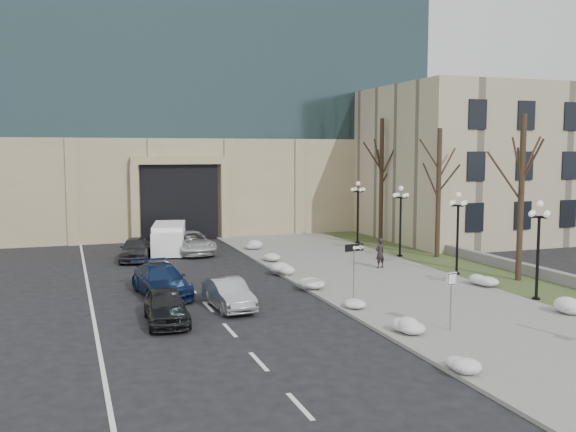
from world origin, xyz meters
The scene contains 32 objects.
ground centered at (0.00, 0.00, 0.00)m, with size 160.00×160.00×0.00m, color black.
sidewalk centered at (3.50, 14.00, 0.06)m, with size 9.00×40.00×0.12m, color gray.
curb centered at (-1.00, 14.00, 0.07)m, with size 0.30×40.00×0.14m, color gray.
grass_strip centered at (10.00, 14.00, 0.05)m, with size 4.00×40.00×0.10m, color #374924.
stone_wall centered at (12.00, 16.00, 0.35)m, with size 0.50×30.00×0.70m, color gray.
office_tower centered at (-2.01, 43.58, 18.49)m, with size 40.00×24.70×36.00m.
classical_building centered at (22.00, 27.98, 6.00)m, with size 22.00×18.12×12.00m.
car_a centered at (-8.70, 7.88, 0.70)m, with size 1.66×4.13×1.41m, color black.
car_b centered at (-5.68, 9.43, 0.66)m, with size 1.40×4.02×1.33m, color #9B9EA2.
car_c centered at (-8.17, 13.00, 0.75)m, with size 2.11×5.18×1.50m, color navy.
car_d centered at (-4.45, 25.26, 0.76)m, with size 2.52×5.47×1.52m, color silver.
car_e centered at (-8.30, 23.68, 0.76)m, with size 1.79×4.45×1.52m, color #303136.
pedestrian centered at (5.08, 15.61, 1.02)m, with size 0.65×0.43×1.79m, color black.
box_truck centered at (-5.75, 26.43, 0.93)m, with size 3.25×6.36×1.93m.
one_way_sign centered at (0.18, 8.45, 2.30)m, with size 1.05×0.31×2.79m.
keep_sign centered at (1.50, 2.79, 1.76)m, with size 0.51×0.15×2.40m.
snow_clump_a centered at (-0.57, -1.72, 0.30)m, with size 1.10×1.60×0.36m, color silver.
snow_clump_b centered at (-0.36, 3.07, 0.30)m, with size 1.10×1.60×0.36m, color silver.
snow_clump_c centered at (-0.83, 6.96, 0.30)m, with size 1.10×1.60×0.36m, color silver.
snow_clump_d centered at (-0.87, 11.43, 0.30)m, with size 1.10×1.60×0.36m, color silver.
snow_clump_e centered at (-0.67, 15.71, 0.30)m, with size 1.10×1.60×0.36m, color silver.
snow_clump_f centered at (-0.44, 20.13, 0.30)m, with size 1.10×1.60×0.36m, color silver.
snow_clump_g centered at (-0.31, 24.89, 0.30)m, with size 1.10×1.60×0.36m, color silver.
snow_clump_h centered at (7.61, 3.26, 0.30)m, with size 1.10×1.60×0.36m, color silver.
snow_clump_i centered at (7.83, 9.33, 0.30)m, with size 1.10×1.60×0.36m, color silver.
lamppost_a centered at (8.30, 6.00, 3.07)m, with size 1.18×1.18×4.76m.
lamppost_b centered at (8.30, 12.50, 3.07)m, with size 1.18×1.18×4.76m.
lamppost_c centered at (8.30, 19.00, 3.07)m, with size 1.18×1.18×4.76m.
lamppost_d centered at (8.30, 25.50, 3.07)m, with size 1.18×1.18×4.76m.
tree_near centered at (10.50, 10.00, 5.83)m, with size 3.20×3.20×9.00m.
tree_mid centered at (10.50, 18.00, 5.50)m, with size 3.20×3.20×8.50m.
tree_far centered at (10.50, 26.00, 6.15)m, with size 3.20×3.20×9.50m.
Camera 1 is at (-12.45, -18.08, 7.08)m, focal length 40.00 mm.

